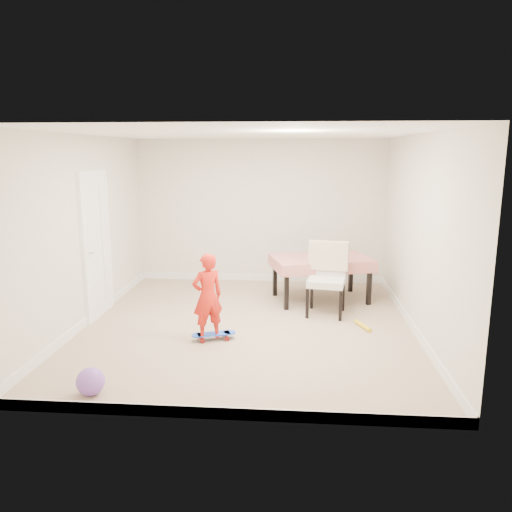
# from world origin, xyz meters

# --- Properties ---
(ground) EXTENTS (5.00, 5.00, 0.00)m
(ground) POSITION_xyz_m (0.00, 0.00, 0.00)
(ground) COLOR tan
(ground) RESTS_ON ground
(ceiling) EXTENTS (4.50, 5.00, 0.04)m
(ceiling) POSITION_xyz_m (0.00, 0.00, 2.58)
(ceiling) COLOR white
(ceiling) RESTS_ON wall_back
(wall_back) EXTENTS (4.50, 0.04, 2.60)m
(wall_back) POSITION_xyz_m (0.00, 2.48, 1.30)
(wall_back) COLOR beige
(wall_back) RESTS_ON ground
(wall_front) EXTENTS (4.50, 0.04, 2.60)m
(wall_front) POSITION_xyz_m (0.00, -2.48, 1.30)
(wall_front) COLOR beige
(wall_front) RESTS_ON ground
(wall_left) EXTENTS (0.04, 5.00, 2.60)m
(wall_left) POSITION_xyz_m (-2.23, 0.00, 1.30)
(wall_left) COLOR beige
(wall_left) RESTS_ON ground
(wall_right) EXTENTS (0.04, 5.00, 2.60)m
(wall_right) POSITION_xyz_m (2.23, 0.00, 1.30)
(wall_right) COLOR beige
(wall_right) RESTS_ON ground
(door) EXTENTS (0.11, 0.94, 2.11)m
(door) POSITION_xyz_m (-2.22, 0.30, 1.02)
(door) COLOR white
(door) RESTS_ON ground
(baseboard_back) EXTENTS (4.50, 0.02, 0.12)m
(baseboard_back) POSITION_xyz_m (0.00, 2.49, 0.06)
(baseboard_back) COLOR white
(baseboard_back) RESTS_ON ground
(baseboard_front) EXTENTS (4.50, 0.02, 0.12)m
(baseboard_front) POSITION_xyz_m (0.00, -2.49, 0.06)
(baseboard_front) COLOR white
(baseboard_front) RESTS_ON ground
(baseboard_left) EXTENTS (0.02, 5.00, 0.12)m
(baseboard_left) POSITION_xyz_m (-2.24, 0.00, 0.06)
(baseboard_left) COLOR white
(baseboard_left) RESTS_ON ground
(baseboard_right) EXTENTS (0.02, 5.00, 0.12)m
(baseboard_right) POSITION_xyz_m (2.24, 0.00, 0.06)
(baseboard_right) COLOR white
(baseboard_right) RESTS_ON ground
(dining_table) EXTENTS (1.73, 1.33, 0.71)m
(dining_table) POSITION_xyz_m (1.06, 1.33, 0.36)
(dining_table) COLOR red
(dining_table) RESTS_ON ground
(dining_chair) EXTENTS (0.68, 0.75, 1.07)m
(dining_chair) POSITION_xyz_m (1.10, 0.58, 0.53)
(dining_chair) COLOR white
(dining_chair) RESTS_ON ground
(skateboard) EXTENTS (0.61, 0.38, 0.09)m
(skateboard) POSITION_xyz_m (-0.38, -0.56, 0.04)
(skateboard) COLOR blue
(skateboard) RESTS_ON ground
(child) EXTENTS (0.48, 0.44, 1.11)m
(child) POSITION_xyz_m (-0.45, -0.60, 0.55)
(child) COLOR red
(child) RESTS_ON ground
(balloon) EXTENTS (0.28, 0.28, 0.28)m
(balloon) POSITION_xyz_m (-1.36, -2.13, 0.14)
(balloon) COLOR #8652C6
(balloon) RESTS_ON ground
(foam_toy) EXTENTS (0.20, 0.39, 0.06)m
(foam_toy) POSITION_xyz_m (1.58, 0.04, 0.03)
(foam_toy) COLOR yellow
(foam_toy) RESTS_ON ground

